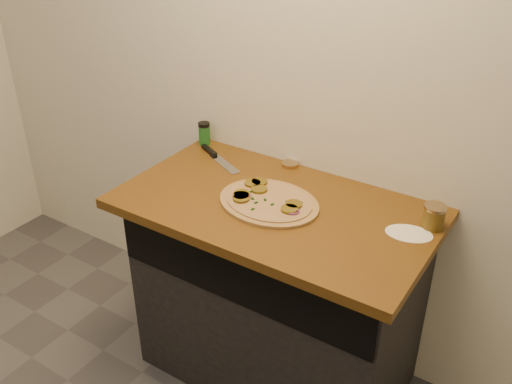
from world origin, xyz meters
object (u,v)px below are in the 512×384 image
Objects in this scene: chefs_knife at (216,157)px; salsa_jar at (434,216)px; pizza at (268,201)px; spice_shaker at (204,134)px.

chefs_knife is 3.29× the size of salsa_jar.
salsa_jar reaches higher than chefs_knife.
spice_shaker is (-0.52, 0.29, 0.04)m from pizza.
salsa_jar reaches higher than pizza.
pizza is at bearing -27.74° from chefs_knife.
pizza is 1.52× the size of chefs_knife.
pizza is 4.13× the size of spice_shaker.
spice_shaker is (-0.13, 0.09, 0.05)m from chefs_knife.
chefs_knife is at bearing 178.30° from salsa_jar.
pizza is 5.01× the size of salsa_jar.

